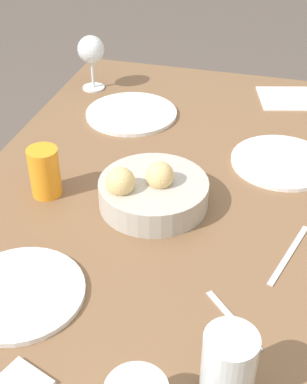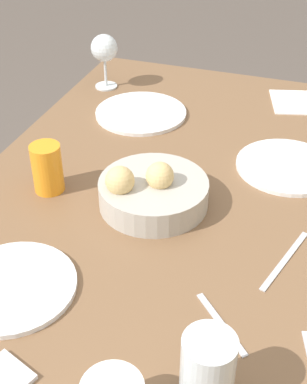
{
  "view_description": "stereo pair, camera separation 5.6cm",
  "coord_description": "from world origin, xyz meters",
  "px_view_note": "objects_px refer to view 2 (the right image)",
  "views": [
    {
      "loc": [
        0.89,
        0.2,
        1.41
      ],
      "look_at": [
        0.04,
        -0.03,
        0.78
      ],
      "focal_mm": 50.0,
      "sensor_mm": 36.0,
      "label": 1
    },
    {
      "loc": [
        0.88,
        0.25,
        1.41
      ],
      "look_at": [
        0.04,
        -0.03,
        0.78
      ],
      "focal_mm": 50.0,
      "sensor_mm": 36.0,
      "label": 2
    }
  ],
  "objects_px": {
    "napkin": "(299,102)",
    "plate_near_left": "(141,113)",
    "wine_glass": "(104,50)",
    "water_tumbler": "(208,370)",
    "spoon_coffee": "(221,324)",
    "plate_far_center": "(287,166)",
    "bread_basket": "(152,191)",
    "knife_silver": "(285,260)",
    "juice_glass": "(47,168)",
    "plate_near_right": "(12,286)"
  },
  "relations": [
    {
      "from": "bread_basket",
      "to": "napkin",
      "type": "distance_m",
      "value": 0.62
    },
    {
      "from": "plate_near_right",
      "to": "plate_far_center",
      "type": "height_order",
      "value": "same"
    },
    {
      "from": "juice_glass",
      "to": "wine_glass",
      "type": "xyz_separation_m",
      "value": [
        -0.52,
        -0.09,
        0.06
      ]
    },
    {
      "from": "juice_glass",
      "to": "plate_near_left",
      "type": "bearing_deg",
      "value": 170.21
    },
    {
      "from": "knife_silver",
      "to": "spoon_coffee",
      "type": "bearing_deg",
      "value": -22.76
    },
    {
      "from": "plate_near_left",
      "to": "spoon_coffee",
      "type": "bearing_deg",
      "value": 30.07
    },
    {
      "from": "plate_near_right",
      "to": "juice_glass",
      "type": "distance_m",
      "value": 0.3
    },
    {
      "from": "plate_near_right",
      "to": "wine_glass",
      "type": "xyz_separation_m",
      "value": [
        -0.8,
        -0.17,
        0.11
      ]
    },
    {
      "from": "plate_near_right",
      "to": "wine_glass",
      "type": "height_order",
      "value": "wine_glass"
    },
    {
      "from": "juice_glass",
      "to": "spoon_coffee",
      "type": "relative_size",
      "value": 1.0
    },
    {
      "from": "plate_far_center",
      "to": "knife_silver",
      "type": "bearing_deg",
      "value": 6.79
    },
    {
      "from": "bread_basket",
      "to": "juice_glass",
      "type": "height_order",
      "value": "juice_glass"
    },
    {
      "from": "plate_near_right",
      "to": "napkin",
      "type": "xyz_separation_m",
      "value": [
        -0.88,
        0.38,
        -0.0
      ]
    },
    {
      "from": "bread_basket",
      "to": "plate_far_center",
      "type": "xyz_separation_m",
      "value": [
        -0.23,
        0.25,
        -0.03
      ]
    },
    {
      "from": "napkin",
      "to": "water_tumbler",
      "type": "bearing_deg",
      "value": -1.09
    },
    {
      "from": "water_tumbler",
      "to": "wine_glass",
      "type": "bearing_deg",
      "value": -149.35
    },
    {
      "from": "knife_silver",
      "to": "bread_basket",
      "type": "bearing_deg",
      "value": -106.14
    },
    {
      "from": "bread_basket",
      "to": "plate_near_right",
      "type": "xyz_separation_m",
      "value": [
        0.3,
        -0.15,
        -0.03
      ]
    },
    {
      "from": "bread_basket",
      "to": "plate_near_left",
      "type": "height_order",
      "value": "bread_basket"
    },
    {
      "from": "spoon_coffee",
      "to": "napkin",
      "type": "xyz_separation_m",
      "value": [
        -0.84,
        0.03,
        0.0
      ]
    },
    {
      "from": "juice_glass",
      "to": "knife_silver",
      "type": "height_order",
      "value": "juice_glass"
    },
    {
      "from": "spoon_coffee",
      "to": "knife_silver",
      "type": "bearing_deg",
      "value": 157.24
    },
    {
      "from": "napkin",
      "to": "plate_near_left",
      "type": "bearing_deg",
      "value": -62.12
    },
    {
      "from": "spoon_coffee",
      "to": "plate_far_center",
      "type": "bearing_deg",
      "value": 175.47
    },
    {
      "from": "juice_glass",
      "to": "napkin",
      "type": "height_order",
      "value": "juice_glass"
    },
    {
      "from": "bread_basket",
      "to": "wine_glass",
      "type": "relative_size",
      "value": 1.44
    },
    {
      "from": "spoon_coffee",
      "to": "napkin",
      "type": "bearing_deg",
      "value": 178.2
    },
    {
      "from": "knife_silver",
      "to": "napkin",
      "type": "height_order",
      "value": "napkin"
    },
    {
      "from": "plate_near_right",
      "to": "wine_glass",
      "type": "distance_m",
      "value": 0.82
    },
    {
      "from": "spoon_coffee",
      "to": "napkin",
      "type": "height_order",
      "value": "napkin"
    },
    {
      "from": "plate_near_left",
      "to": "water_tumbler",
      "type": "height_order",
      "value": "water_tumbler"
    },
    {
      "from": "bread_basket",
      "to": "napkin",
      "type": "height_order",
      "value": "bread_basket"
    },
    {
      "from": "plate_near_left",
      "to": "wine_glass",
      "type": "height_order",
      "value": "wine_glass"
    },
    {
      "from": "plate_far_center",
      "to": "knife_silver",
      "type": "distance_m",
      "value": 0.31
    },
    {
      "from": "bread_basket",
      "to": "wine_glass",
      "type": "height_order",
      "value": "wine_glass"
    },
    {
      "from": "juice_glass",
      "to": "spoon_coffee",
      "type": "height_order",
      "value": "juice_glass"
    },
    {
      "from": "water_tumbler",
      "to": "knife_silver",
      "type": "relative_size",
      "value": 0.64
    },
    {
      "from": "napkin",
      "to": "bread_basket",
      "type": "bearing_deg",
      "value": -22.12
    },
    {
      "from": "water_tumbler",
      "to": "wine_glass",
      "type": "xyz_separation_m",
      "value": [
        -0.89,
        -0.53,
        0.05
      ]
    },
    {
      "from": "bread_basket",
      "to": "plate_near_right",
      "type": "distance_m",
      "value": 0.34
    },
    {
      "from": "wine_glass",
      "to": "knife_silver",
      "type": "bearing_deg",
      "value": 45.82
    },
    {
      "from": "plate_far_center",
      "to": "napkin",
      "type": "bearing_deg",
      "value": -177.89
    },
    {
      "from": "plate_far_center",
      "to": "juice_glass",
      "type": "relative_size",
      "value": 2.16
    },
    {
      "from": "plate_far_center",
      "to": "juice_glass",
      "type": "height_order",
      "value": "juice_glass"
    },
    {
      "from": "napkin",
      "to": "plate_far_center",
      "type": "bearing_deg",
      "value": 2.11
    },
    {
      "from": "spoon_coffee",
      "to": "plate_near_right",
      "type": "bearing_deg",
      "value": -83.7
    },
    {
      "from": "plate_near_right",
      "to": "spoon_coffee",
      "type": "bearing_deg",
      "value": 96.3
    },
    {
      "from": "bread_basket",
      "to": "plate_far_center",
      "type": "relative_size",
      "value": 0.97
    },
    {
      "from": "plate_near_left",
      "to": "spoon_coffee",
      "type": "xyz_separation_m",
      "value": [
        0.63,
        0.36,
        -0.0
      ]
    },
    {
      "from": "plate_near_right",
      "to": "napkin",
      "type": "relative_size",
      "value": 1.22
    }
  ]
}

